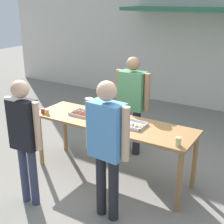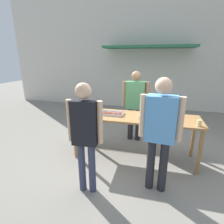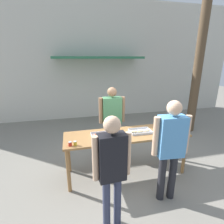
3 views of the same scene
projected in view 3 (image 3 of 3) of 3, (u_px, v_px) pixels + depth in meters
The scene contains 12 objects.
ground_plane at pixel (125, 172), 3.83m from camera, with size 24.00×24.00×0.00m, color gray.
building_facade_back at pixel (96, 61), 6.86m from camera, with size 12.00×1.11×4.50m.
serving_table at pixel (126, 138), 3.59m from camera, with size 2.51×0.75×0.91m.
food_tray_sausages at pixel (103, 135), 3.46m from camera, with size 0.48×0.28×0.04m.
food_tray_buns at pixel (140, 131), 3.63m from camera, with size 0.44×0.30×0.06m.
condiment_jar_mustard at pixel (70, 144), 3.05m from camera, with size 0.06×0.06×0.08m.
condiment_jar_ketchup at pixel (75, 143), 3.07m from camera, with size 0.06×0.06×0.08m.
beer_cup at pixel (183, 131), 3.55m from camera, with size 0.07×0.07×0.11m.
person_server_behind_table at pixel (112, 116), 4.28m from camera, with size 0.64×0.26×1.73m.
person_customer_holding_hotdog at pixel (112, 164), 2.31m from camera, with size 0.52×0.22×1.71m.
person_customer_with_cup at pixel (170, 144), 2.81m from camera, with size 0.61×0.27×1.78m.
utility_pole at pixel (200, 50), 5.28m from camera, with size 1.10×0.27×5.13m.
Camera 3 is at (-1.05, -3.11, 2.39)m, focal length 28.00 mm.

